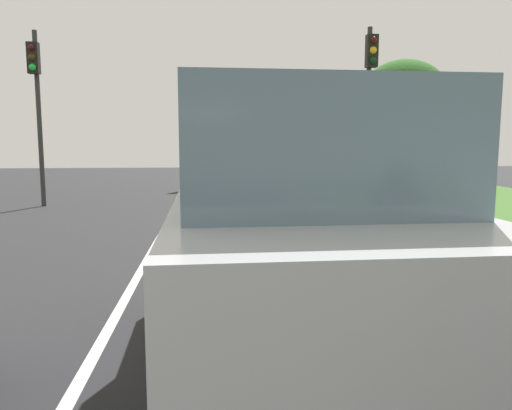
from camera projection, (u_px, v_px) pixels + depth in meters
The scene contains 9 objects.
ground_plane at pixel (193, 240), 9.62m from camera, with size 60.00×60.00×0.00m, color #262628.
lane_line_center at pixel (157, 240), 9.55m from camera, with size 0.12×32.00×0.01m, color silver.
lane_line_right_edge at pixel (368, 236), 9.95m from camera, with size 0.12×32.00×0.01m, color silver.
curb_right at pixel (391, 233), 9.99m from camera, with size 0.24×48.00×0.12m, color #9E9B93.
car_suv_ahead at pixel (292, 233), 4.02m from camera, with size 2.04×4.53×2.28m.
traffic_light_near_right at pixel (370, 87), 13.80m from camera, with size 0.32×0.50×5.22m.
traffic_light_overhead_left at pixel (36, 91), 14.31m from camera, with size 0.32×0.50×5.24m.
traffic_light_far_median at pixel (207, 121), 21.26m from camera, with size 0.32×0.50×4.34m.
tree_roadside_far at pixel (403, 98), 18.95m from camera, with size 3.43×3.43×5.18m.
Camera 1 is at (0.38, 4.47, 1.91)m, focal length 33.76 mm.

